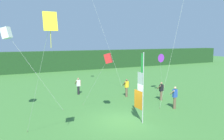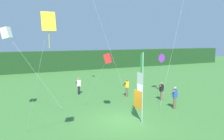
{
  "view_description": "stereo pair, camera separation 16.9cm",
  "coord_description": "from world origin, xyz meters",
  "px_view_note": "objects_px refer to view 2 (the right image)",
  "views": [
    {
      "loc": [
        -7.12,
        -12.52,
        5.28
      ],
      "look_at": [
        0.85,
        3.42,
        2.95
      ],
      "focal_mm": 36.08,
      "sensor_mm": 36.0,
      "label": 1
    },
    {
      "loc": [
        -6.97,
        -12.59,
        5.28
      ],
      "look_at": [
        0.85,
        3.42,
        2.95
      ],
      "focal_mm": 36.08,
      "sensor_mm": 36.0,
      "label": 2
    }
  ],
  "objects_px": {
    "kite_orange_diamond_0": "(93,0)",
    "kite_red_box_5": "(108,59)",
    "person_far_left": "(162,91)",
    "kite_purple_delta_1": "(161,58)",
    "banner_flag": "(140,89)",
    "kite_white_box_2": "(6,33)",
    "person_near_banner": "(79,86)",
    "person_far_right": "(127,87)",
    "kite_yellow_diamond_4": "(47,30)",
    "person_mid_field": "(175,97)"
  },
  "relations": [
    {
      "from": "person_far_left",
      "to": "kite_purple_delta_1",
      "type": "bearing_deg",
      "value": 54.32
    },
    {
      "from": "banner_flag",
      "to": "kite_orange_diamond_0",
      "type": "relative_size",
      "value": 0.42
    },
    {
      "from": "kite_purple_delta_1",
      "to": "person_far_right",
      "type": "bearing_deg",
      "value": -175.07
    },
    {
      "from": "person_far_right",
      "to": "kite_orange_diamond_0",
      "type": "bearing_deg",
      "value": 106.84
    },
    {
      "from": "person_near_banner",
      "to": "kite_orange_diamond_0",
      "type": "bearing_deg",
      "value": 39.49
    },
    {
      "from": "person_near_banner",
      "to": "kite_white_box_2",
      "type": "xyz_separation_m",
      "value": [
        -6.29,
        -4.77,
        4.87
      ]
    },
    {
      "from": "person_near_banner",
      "to": "person_mid_field",
      "type": "xyz_separation_m",
      "value": [
        5.23,
        -7.88,
        0.05
      ]
    },
    {
      "from": "kite_orange_diamond_0",
      "to": "kite_purple_delta_1",
      "type": "distance_m",
      "value": 9.39
    },
    {
      "from": "person_far_right",
      "to": "kite_purple_delta_1",
      "type": "xyz_separation_m",
      "value": [
        4.16,
        0.36,
        2.6
      ]
    },
    {
      "from": "banner_flag",
      "to": "kite_orange_diamond_0",
      "type": "bearing_deg",
      "value": 84.36
    },
    {
      "from": "person_far_left",
      "to": "kite_white_box_2",
      "type": "relative_size",
      "value": 0.26
    },
    {
      "from": "kite_purple_delta_1",
      "to": "kite_red_box_5",
      "type": "height_order",
      "value": "kite_red_box_5"
    },
    {
      "from": "person_mid_field",
      "to": "kite_yellow_diamond_4",
      "type": "distance_m",
      "value": 11.61
    },
    {
      "from": "kite_purple_delta_1",
      "to": "kite_red_box_5",
      "type": "xyz_separation_m",
      "value": [
        -7.97,
        -4.32,
        0.54
      ]
    },
    {
      "from": "person_far_left",
      "to": "kite_orange_diamond_0",
      "type": "height_order",
      "value": "kite_orange_diamond_0"
    },
    {
      "from": "banner_flag",
      "to": "kite_yellow_diamond_4",
      "type": "xyz_separation_m",
      "value": [
        -6.08,
        -2.05,
        3.54
      ]
    },
    {
      "from": "kite_white_box_2",
      "to": "kite_purple_delta_1",
      "type": "bearing_deg",
      "value": 8.81
    },
    {
      "from": "person_mid_field",
      "to": "kite_white_box_2",
      "type": "bearing_deg",
      "value": 164.91
    },
    {
      "from": "kite_red_box_5",
      "to": "kite_white_box_2",
      "type": "bearing_deg",
      "value": 161.3
    },
    {
      "from": "person_far_right",
      "to": "kite_yellow_diamond_4",
      "type": "xyz_separation_m",
      "value": [
        -8.63,
        -8.18,
        4.82
      ]
    },
    {
      "from": "person_near_banner",
      "to": "person_far_left",
      "type": "bearing_deg",
      "value": -42.42
    },
    {
      "from": "kite_yellow_diamond_4",
      "to": "kite_white_box_2",
      "type": "bearing_deg",
      "value": 102.81
    },
    {
      "from": "kite_orange_diamond_0",
      "to": "kite_yellow_diamond_4",
      "type": "relative_size",
      "value": 1.7
    },
    {
      "from": "kite_red_box_5",
      "to": "banner_flag",
      "type": "bearing_deg",
      "value": -59.63
    },
    {
      "from": "kite_white_box_2",
      "to": "person_far_right",
      "type": "bearing_deg",
      "value": 10.39
    },
    {
      "from": "person_far_right",
      "to": "kite_red_box_5",
      "type": "height_order",
      "value": "kite_red_box_5"
    },
    {
      "from": "person_near_banner",
      "to": "kite_red_box_5",
      "type": "distance_m",
      "value": 7.58
    },
    {
      "from": "person_near_banner",
      "to": "kite_orange_diamond_0",
      "type": "distance_m",
      "value": 9.18
    },
    {
      "from": "kite_purple_delta_1",
      "to": "person_far_left",
      "type": "bearing_deg",
      "value": -125.68
    },
    {
      "from": "kite_orange_diamond_0",
      "to": "kite_red_box_5",
      "type": "xyz_separation_m",
      "value": [
        -2.35,
        -8.8,
        -5.52
      ]
    },
    {
      "from": "banner_flag",
      "to": "kite_white_box_2",
      "type": "xyz_separation_m",
      "value": [
        -7.52,
        4.28,
        3.57
      ]
    },
    {
      "from": "banner_flag",
      "to": "person_near_banner",
      "type": "distance_m",
      "value": 9.23
    },
    {
      "from": "banner_flag",
      "to": "kite_yellow_diamond_4",
      "type": "relative_size",
      "value": 0.71
    },
    {
      "from": "person_near_banner",
      "to": "person_far_right",
      "type": "relative_size",
      "value": 0.98
    },
    {
      "from": "kite_white_box_2",
      "to": "kite_red_box_5",
      "type": "distance_m",
      "value": 6.82
    },
    {
      "from": "person_near_banner",
      "to": "kite_white_box_2",
      "type": "height_order",
      "value": "kite_white_box_2"
    },
    {
      "from": "kite_orange_diamond_0",
      "to": "kite_white_box_2",
      "type": "xyz_separation_m",
      "value": [
        -8.6,
        -6.68,
        -3.81
      ]
    },
    {
      "from": "person_near_banner",
      "to": "kite_red_box_5",
      "type": "relative_size",
      "value": 0.38
    },
    {
      "from": "kite_red_box_5",
      "to": "person_mid_field",
      "type": "bearing_deg",
      "value": -10.65
    },
    {
      "from": "banner_flag",
      "to": "person_far_left",
      "type": "height_order",
      "value": "banner_flag"
    },
    {
      "from": "kite_white_box_2",
      "to": "kite_red_box_5",
      "type": "height_order",
      "value": "kite_white_box_2"
    },
    {
      "from": "banner_flag",
      "to": "person_far_right",
      "type": "bearing_deg",
      "value": 67.43
    },
    {
      "from": "banner_flag",
      "to": "person_far_right",
      "type": "xyz_separation_m",
      "value": [
        2.55,
        6.13,
        -1.28
      ]
    },
    {
      "from": "person_mid_field",
      "to": "kite_purple_delta_1",
      "type": "bearing_deg",
      "value": 62.95
    },
    {
      "from": "kite_orange_diamond_0",
      "to": "kite_purple_delta_1",
      "type": "height_order",
      "value": "kite_orange_diamond_0"
    },
    {
      "from": "kite_purple_delta_1",
      "to": "kite_red_box_5",
      "type": "relative_size",
      "value": 0.89
    },
    {
      "from": "kite_white_box_2",
      "to": "kite_yellow_diamond_4",
      "type": "height_order",
      "value": "kite_yellow_diamond_4"
    },
    {
      "from": "person_far_right",
      "to": "kite_white_box_2",
      "type": "relative_size",
      "value": 0.28
    },
    {
      "from": "person_near_banner",
      "to": "kite_yellow_diamond_4",
      "type": "relative_size",
      "value": 0.26
    },
    {
      "from": "person_far_left",
      "to": "kite_white_box_2",
      "type": "bearing_deg",
      "value": 177.06
    }
  ]
}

